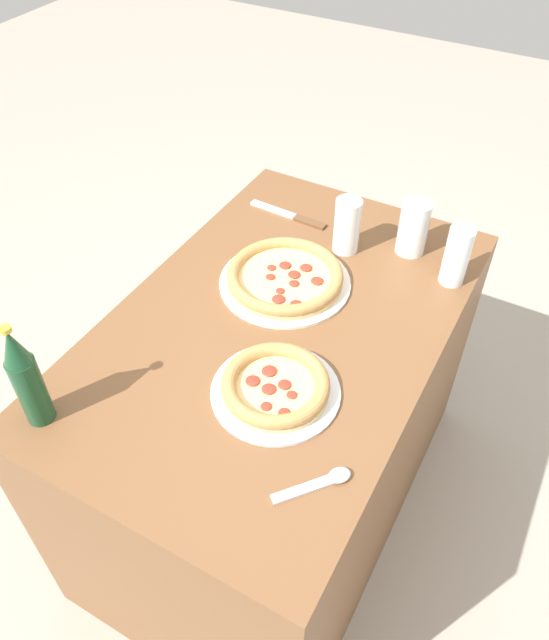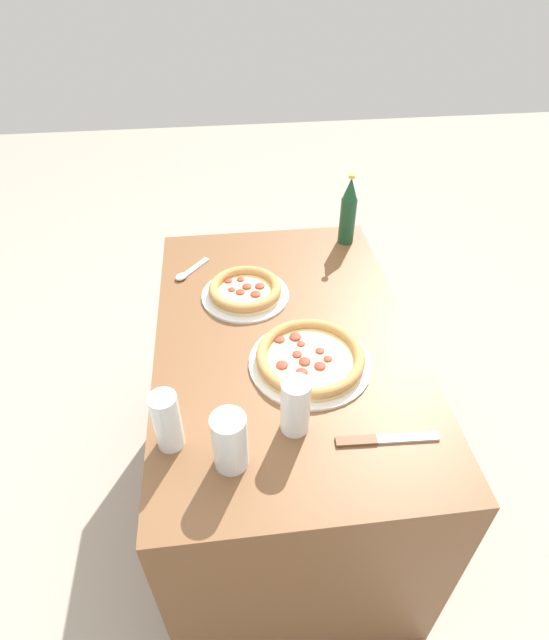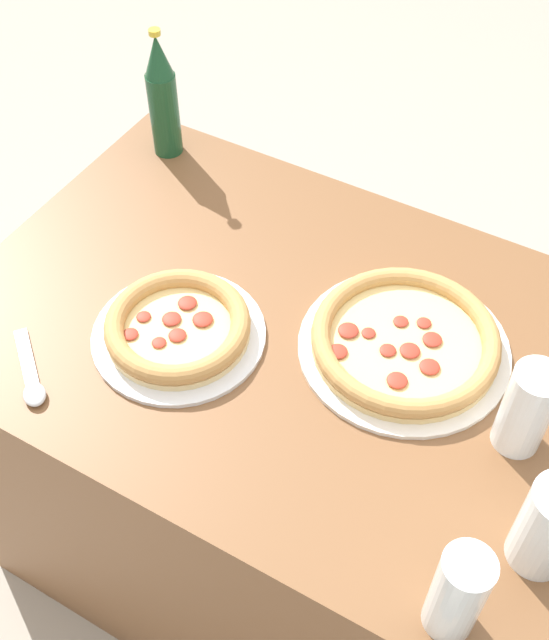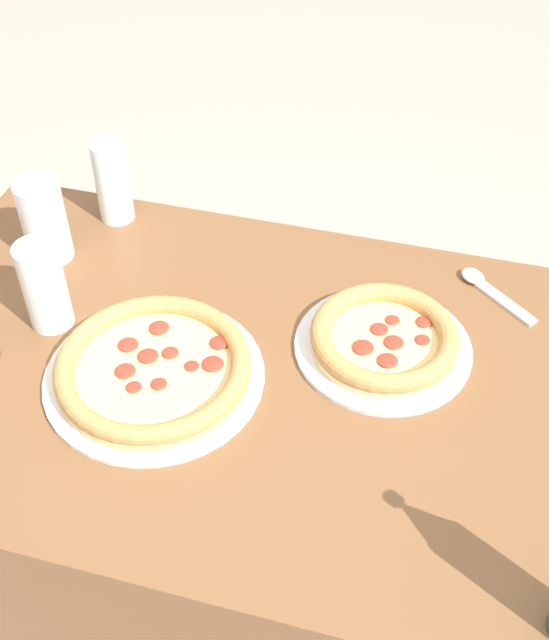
% 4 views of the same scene
% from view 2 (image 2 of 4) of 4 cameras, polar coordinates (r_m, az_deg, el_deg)
% --- Properties ---
extents(ground_plane, '(8.00, 8.00, 0.00)m').
position_cam_2_polar(ground_plane, '(2.02, 0.87, -18.06)').
color(ground_plane, '#A89E8E').
extents(table, '(1.16, 0.73, 0.77)m').
position_cam_2_polar(table, '(1.71, 1.00, -11.26)').
color(table, brown).
rests_on(table, ground_plane).
extents(pizza_margherita, '(0.27, 0.27, 0.05)m').
position_cam_2_polar(pizza_margherita, '(1.55, -3.37, 3.36)').
color(pizza_margherita, silver).
rests_on(pizza_margherita, table).
extents(pizza_salami, '(0.33, 0.33, 0.04)m').
position_cam_2_polar(pizza_salami, '(1.33, 4.09, -4.38)').
color(pizza_salami, silver).
rests_on(pizza_salami, table).
extents(glass_cola, '(0.06, 0.06, 0.16)m').
position_cam_2_polar(glass_cola, '(1.14, -12.13, -11.51)').
color(glass_cola, white).
rests_on(glass_cola, table).
extents(glass_red_wine, '(0.08, 0.08, 0.15)m').
position_cam_2_polar(glass_red_wine, '(1.10, -5.10, -13.90)').
color(glass_red_wine, white).
rests_on(glass_red_wine, table).
extents(glass_water, '(0.07, 0.07, 0.15)m').
position_cam_2_polar(glass_water, '(1.15, 2.39, -10.02)').
color(glass_water, white).
rests_on(glass_water, table).
extents(beer_bottle, '(0.06, 0.06, 0.25)m').
position_cam_2_polar(beer_bottle, '(1.79, 8.43, 12.17)').
color(beer_bottle, '#194728').
rests_on(beer_bottle, table).
extents(knife, '(0.04, 0.24, 0.01)m').
position_cam_2_polar(knife, '(1.20, 12.21, -13.19)').
color(knife, brown).
rests_on(knife, table).
extents(spoon, '(0.14, 0.12, 0.02)m').
position_cam_2_polar(spoon, '(1.68, -9.97, 5.32)').
color(spoon, silver).
rests_on(spoon, table).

